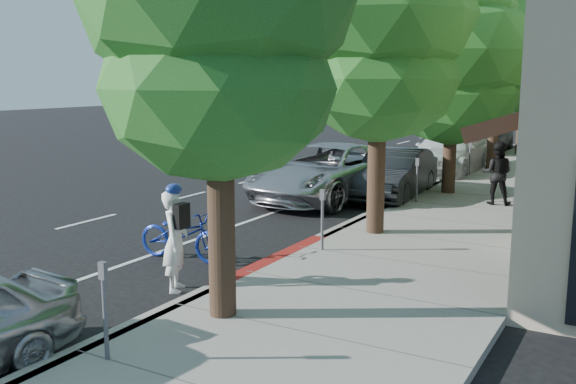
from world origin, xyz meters
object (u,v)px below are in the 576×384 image
Objects in this scene: street_tree_5 at (545,57)px; street_tree_4 at (526,48)px; dark_sedan at (394,174)px; street_tree_2 at (454,56)px; pedestrian at (497,173)px; street_tree_3 at (498,33)px; street_tree_0 at (217,1)px; street_tree_1 at (380,21)px; cyclist at (175,241)px; bicycle at (182,235)px; white_pickup at (449,153)px; silver_suv at (327,172)px; dark_suv_far at (486,136)px.

street_tree_4 is at bearing -90.00° from street_tree_5.
dark_sedan is (-1.40, -13.00, -4.26)m from street_tree_4.
pedestrian is at bearing -35.79° from street_tree_2.
street_tree_4 is at bearing 90.00° from street_tree_3.
street_tree_0 is 0.96× the size of street_tree_5.
cyclist is (-1.60, -5.13, -3.97)m from street_tree_1.
dark_sedan is 3.10m from pedestrian.
street_tree_0 is 11.76m from dark_sedan.
street_tree_2 is at bearing 90.00° from street_tree_1.
street_tree_0 is 0.90× the size of street_tree_4.
white_pickup is at bearing -9.07° from bicycle.
street_tree_5 is (-0.00, 12.00, -0.51)m from street_tree_3.
silver_suv is 4.88m from pedestrian.
street_tree_4 reaches higher than dark_sedan.
dark_suv_far reaches higher than dark_sedan.
street_tree_2 is 1.55× the size of dark_sedan.
street_tree_5 reaches higher than cyclist.
street_tree_1 is at bearing -90.00° from street_tree_3.
silver_suv is (-0.40, 7.44, 0.32)m from bicycle.
cyclist is at bearing -107.32° from street_tree_1.
bicycle is at bearing -126.90° from street_tree_1.
pedestrian is at bearing -62.61° from white_pickup.
dark_sedan is at bearing 97.25° from street_tree_0.
pedestrian is at bearing -31.60° from bicycle.
street_tree_2 is (-0.00, 6.00, -0.55)m from street_tree_1.
street_tree_2 is 0.93× the size of street_tree_5.
street_tree_4 is at bearing 79.68° from white_pickup.
street_tree_1 is 6.24m from bicycle.
pedestrian reaches higher than dark_sedan.
street_tree_0 is 0.96× the size of street_tree_1.
pedestrian is at bearing -76.85° from street_tree_3.
silver_suv is at bearing 107.49° from street_tree_0.
street_tree_2 reaches higher than white_pickup.
street_tree_5 is 19.48m from dark_sedan.
dark_suv_far is (0.97, 22.21, 0.35)m from bicycle.
bicycle is 1.13× the size of pedestrian.
street_tree_1 is 6.03m from street_tree_2.
dark_suv_far is at bearing 94.03° from street_tree_0.
street_tree_4 reaches higher than street_tree_2.
cyclist is 0.88× the size of bicycle.
street_tree_5 reaches higher than pedestrian.
street_tree_5 is at bearing 84.84° from white_pickup.
street_tree_2 is at bearing -73.37° from white_pickup.
street_tree_3 is 1.49× the size of white_pickup.
white_pickup is at bearing -96.15° from street_tree_5.
street_tree_2 is at bearing -90.00° from street_tree_5.
street_tree_2 is at bearing -43.15° from pedestrian.
street_tree_1 is 6.35m from pedestrian.
street_tree_2 is 6.25m from white_pickup.
dark_sedan is 0.81× the size of white_pickup.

